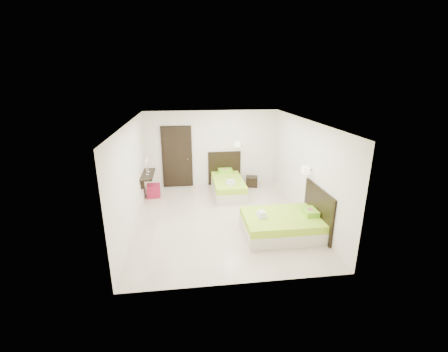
{
  "coord_description": "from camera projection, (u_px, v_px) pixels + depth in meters",
  "views": [
    {
      "loc": [
        -0.89,
        -7.31,
        3.61
      ],
      "look_at": [
        0.1,
        0.3,
        1.1
      ],
      "focal_mm": 24.0,
      "sensor_mm": 36.0,
      "label": 1
    }
  ],
  "objects": [
    {
      "name": "bed_double",
      "position": [
        284.0,
        223.0,
        7.23
      ],
      "size": [
        1.84,
        1.56,
        1.51
      ],
      "color": "beige",
      "rests_on": "ground"
    },
    {
      "name": "console_shelf",
      "position": [
        148.0,
        175.0,
        9.12
      ],
      "size": [
        0.35,
        1.2,
        0.78
      ],
      "color": "black",
      "rests_on": "ground"
    },
    {
      "name": "floor",
      "position": [
        222.0,
        218.0,
        8.12
      ],
      "size": [
        5.5,
        5.5,
        0.0
      ],
      "primitive_type": "plane",
      "color": "beige",
      "rests_on": "ground"
    },
    {
      "name": "bed_single",
      "position": [
        228.0,
        184.0,
        9.85
      ],
      "size": [
        1.14,
        1.91,
        1.57
      ],
      "color": "beige",
      "rests_on": "ground"
    },
    {
      "name": "door",
      "position": [
        177.0,
        157.0,
        10.19
      ],
      "size": [
        1.02,
        0.15,
        2.14
      ],
      "color": "black",
      "rests_on": "ground"
    },
    {
      "name": "nightstand",
      "position": [
        252.0,
        181.0,
        10.46
      ],
      "size": [
        0.46,
        0.43,
        0.35
      ],
      "primitive_type": "cube",
      "rotation": [
        0.0,
        0.0,
        -0.22
      ],
      "color": "black",
      "rests_on": "ground"
    },
    {
      "name": "ottoman",
      "position": [
        154.0,
        191.0,
        9.52
      ],
      "size": [
        0.42,
        0.42,
        0.4
      ],
      "primitive_type": "cube",
      "rotation": [
        0.0,
        0.0,
        0.05
      ],
      "color": "maroon",
      "rests_on": "ground"
    }
  ]
}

